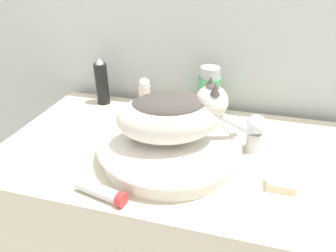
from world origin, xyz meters
TOP-DOWN VIEW (x-y plane):
  - wall_back at (0.00, 0.65)m, footprint 8.00×0.05m
  - vanity_counter at (0.00, 0.30)m, footprint 1.11×0.60m
  - sink_basin at (-0.03, 0.25)m, footprint 0.41×0.41m
  - cat at (-0.02, 0.26)m, footprint 0.34×0.27m
  - faucet at (0.19, 0.34)m, footprint 0.16×0.09m
  - deodorant_stick at (-0.20, 0.53)m, footprint 0.04×0.04m
  - mouthwash_bottle at (0.04, 0.53)m, footprint 0.08×0.08m
  - hairspray_can_black at (-0.37, 0.53)m, footprint 0.05×0.05m
  - cream_tube at (-0.15, 0.04)m, footprint 0.14×0.06m
  - soap_bar at (0.27, 0.19)m, footprint 0.07×0.04m

SIDE VIEW (x-z plane):
  - vanity_counter at x=0.00m, z-range 0.00..0.84m
  - soap_bar at x=0.27m, z-range 0.84..0.87m
  - cream_tube at x=-0.15m, z-range 0.84..0.88m
  - sink_basin at x=-0.03m, z-range 0.85..0.90m
  - deodorant_stick at x=-0.20m, z-range 0.84..0.97m
  - faucet at x=0.19m, z-range 0.85..0.99m
  - hairspray_can_black at x=-0.37m, z-range 0.84..1.02m
  - mouthwash_bottle at x=0.04m, z-range 0.84..1.02m
  - cat at x=-0.02m, z-range 0.89..1.07m
  - wall_back at x=0.00m, z-range 0.00..2.40m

